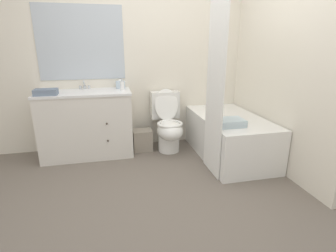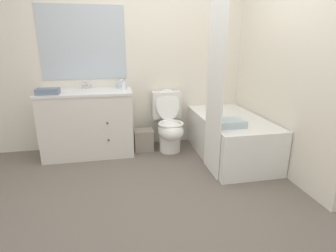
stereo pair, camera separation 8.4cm
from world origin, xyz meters
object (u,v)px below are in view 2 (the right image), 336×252
at_px(toilet, 169,124).
at_px(tissue_box, 122,84).
at_px(bathtub, 230,137).
at_px(sink_faucet, 87,86).
at_px(bath_towel_folded, 230,123).
at_px(hand_towel_folded, 48,91).
at_px(vanity_cabinet, 88,123).
at_px(wastebasket, 144,140).
at_px(soap_dispenser, 124,85).

xyz_separation_m(toilet, tissue_box, (-0.61, 0.22, 0.54)).
bearing_deg(bathtub, toilet, 152.65).
height_order(sink_faucet, bath_towel_folded, sink_faucet).
bearing_deg(hand_towel_folded, vanity_cabinet, 19.27).
distance_m(wastebasket, bath_towel_folded, 1.29).
xyz_separation_m(vanity_cabinet, wastebasket, (0.72, 0.00, -0.29)).
distance_m(vanity_cabinet, soap_dispenser, 0.68).
bearing_deg(soap_dispenser, toilet, -5.36).
bearing_deg(tissue_box, hand_towel_folded, -160.76).
relative_size(sink_faucet, hand_towel_folded, 0.55).
distance_m(toilet, soap_dispenser, 0.81).
distance_m(vanity_cabinet, bathtub, 1.87).
bearing_deg(wastebasket, hand_towel_folded, -172.69).
bearing_deg(tissue_box, sink_faucet, 176.43).
height_order(vanity_cabinet, toilet, vanity_cabinet).
height_order(hand_towel_folded, bath_towel_folded, hand_towel_folded).
xyz_separation_m(wastebasket, soap_dispenser, (-0.24, -0.01, 0.77)).
bearing_deg(bathtub, wastebasket, 157.94).
bearing_deg(sink_faucet, tissue_box, -3.57).
height_order(soap_dispenser, hand_towel_folded, soap_dispenser).
bearing_deg(vanity_cabinet, wastebasket, 0.14).
distance_m(bathtub, soap_dispenser, 1.54).
relative_size(sink_faucet, bathtub, 0.10).
bearing_deg(sink_faucet, hand_towel_folded, -140.77).
relative_size(wastebasket, tissue_box, 2.40).
height_order(tissue_box, soap_dispenser, soap_dispenser).
distance_m(tissue_box, soap_dispenser, 0.17).
bearing_deg(vanity_cabinet, tissue_box, 19.22).
xyz_separation_m(toilet, wastebasket, (-0.35, 0.06, -0.23)).
relative_size(vanity_cabinet, sink_faucet, 8.18).
bearing_deg(wastebasket, tissue_box, 147.87).
bearing_deg(wastebasket, sink_faucet, 165.27).
distance_m(sink_faucet, bath_towel_folded, 1.94).
height_order(toilet, bath_towel_folded, toilet).
xyz_separation_m(soap_dispenser, bath_towel_folded, (1.15, -0.80, -0.34)).
bearing_deg(bath_towel_folded, toilet, 126.92).
height_order(vanity_cabinet, hand_towel_folded, hand_towel_folded).
xyz_separation_m(sink_faucet, hand_towel_folded, (-0.41, -0.34, 0.00)).
xyz_separation_m(sink_faucet, soap_dispenser, (0.48, -0.20, 0.03)).
xyz_separation_m(wastebasket, bath_towel_folded, (0.91, -0.80, 0.43)).
height_order(vanity_cabinet, bath_towel_folded, vanity_cabinet).
height_order(bathtub, wastebasket, bathtub).
relative_size(bathtub, hand_towel_folded, 5.45).
height_order(vanity_cabinet, soap_dispenser, soap_dispenser).
bearing_deg(toilet, wastebasket, 170.23).
xyz_separation_m(tissue_box, soap_dispenser, (0.02, -0.17, 0.01)).
distance_m(vanity_cabinet, wastebasket, 0.78).
distance_m(tissue_box, hand_towel_folded, 0.93).
bearing_deg(bath_towel_folded, hand_towel_folded, 162.18).
xyz_separation_m(hand_towel_folded, bath_towel_folded, (2.05, -0.66, -0.32)).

